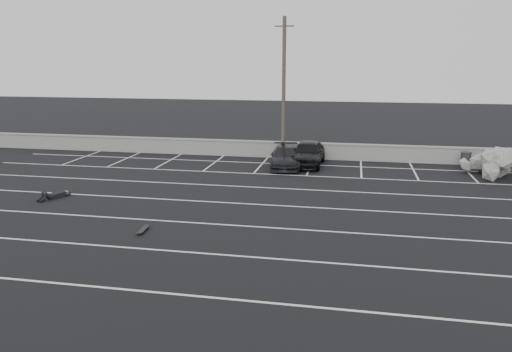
% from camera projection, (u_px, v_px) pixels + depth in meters
% --- Properties ---
extents(ground, '(120.00, 120.00, 0.00)m').
position_uv_depth(ground, '(258.00, 227.00, 19.24)').
color(ground, black).
rests_on(ground, ground).
extents(seawall, '(50.00, 0.45, 1.06)m').
position_uv_depth(seawall, '(299.00, 150.00, 32.49)').
color(seawall, gray).
rests_on(seawall, ground).
extents(stall_lines, '(36.00, 20.05, 0.01)m').
position_uv_depth(stall_lines, '(274.00, 197.00, 23.47)').
color(stall_lines, silver).
rests_on(stall_lines, ground).
extents(car_left, '(1.98, 4.56, 1.53)m').
position_uv_depth(car_left, '(308.00, 153.00, 30.26)').
color(car_left, black).
rests_on(car_left, ground).
extents(car_right, '(2.24, 4.42, 1.23)m').
position_uv_depth(car_right, '(285.00, 157.00, 29.76)').
color(car_right, black).
rests_on(car_right, ground).
extents(utility_pole, '(1.18, 0.24, 8.86)m').
position_uv_depth(utility_pole, '(284.00, 89.00, 31.00)').
color(utility_pole, '#4C4238').
rests_on(utility_pole, ground).
extents(trash_bin, '(0.79, 0.79, 0.97)m').
position_uv_depth(trash_bin, '(466.00, 160.00, 29.53)').
color(trash_bin, '#27282A').
rests_on(trash_bin, ground).
extents(riprap_pile, '(4.68, 3.94, 1.26)m').
position_uv_depth(riprap_pile, '(510.00, 169.00, 27.22)').
color(riprap_pile, '#A5A39A').
rests_on(riprap_pile, ground).
extents(person, '(2.12, 2.61, 0.42)m').
position_uv_depth(person, '(58.00, 193.00, 23.40)').
color(person, black).
rests_on(person, ground).
extents(skateboard, '(0.27, 0.83, 0.10)m').
position_uv_depth(skateboard, '(143.00, 230.00, 18.67)').
color(skateboard, black).
rests_on(skateboard, ground).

